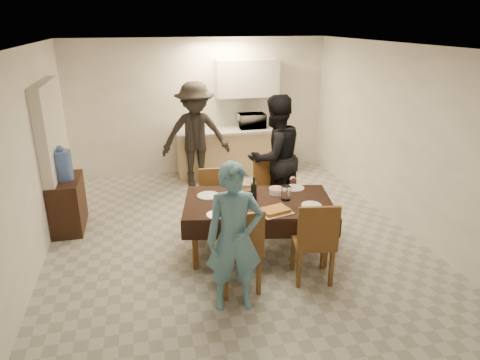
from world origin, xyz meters
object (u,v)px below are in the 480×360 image
Objects in this scene: savoury_tart at (275,210)px; microwave at (252,121)px; water_pitcher at (286,193)px; person_far at (275,157)px; console at (68,204)px; person_near at (234,238)px; dining_table at (258,203)px; wine_bottle at (254,188)px; water_jug at (62,165)px; person_kitchen at (196,135)px.

savoury_tart is 3.55m from microwave.
person_far is at bearing 79.70° from water_pitcher.
microwave is (3.25, 1.79, 0.67)m from console.
console is 0.51× the size of person_near.
person_near is at bearing -131.99° from water_pitcher.
savoury_tart is (0.10, -0.38, 0.06)m from dining_table.
person_near is at bearing -50.18° from console.
wine_bottle is at bearing 146.59° from dining_table.
person_near is at bearing -106.06° from dining_table.
person_kitchen is at bearing 32.87° from water_jug.
wine_bottle is at bearing -81.61° from person_kitchen.
savoury_tart is at bearing -70.77° from wine_bottle.
dining_table is at bearing 171.87° from water_pitcher.
wine_bottle is at bearing -27.00° from console.
water_jug reaches higher than savoury_tart.
water_jug is 2.77m from wine_bottle.
microwave is 2.06m from person_far.
person_kitchen reaches higher than person_near.
water_pitcher is 0.10× the size of person_far.
console is 3.77m from microwave.
person_near is (1.96, -2.36, 0.42)m from console.
wine_bottle is 1.21m from person_near.
console is 4.38× the size of water_pitcher.
person_near reaches higher than water_pitcher.
water_jug is 3.07m from person_far.
dining_table is 0.40m from savoury_tart.
person_kitchen reaches higher than water_pitcher.
console is 2.62× the size of wine_bottle.
dining_table is 2.47× the size of console.
console is at bearing 147.18° from savoury_tart.
water_jug is 1.10× the size of savoury_tart.
water_pitcher is 1.35m from person_near.
water_pitcher is 2.81m from person_kitchen.
console is 0.44× the size of person_kitchen.
water_pitcher is at bearing -73.81° from person_kitchen.
dining_table is 0.20m from wine_bottle.
person_far reaches higher than water_pitcher.
console is 0.59m from water_jug.
dining_table is 4.87× the size of water_jug.
person_kitchen is at bearing -77.98° from person_far.
person_far is at bearing -58.41° from person_kitchen.
water_pitcher reaches higher than savoury_tart.
person_kitchen reaches higher than person_far.
person_kitchen is (-0.98, 1.60, 0.00)m from person_far.
person_far is 1.88m from person_kitchen.
person_kitchen is at bearing 106.19° from water_pitcher.
dining_table is at bearing 76.69° from microwave.
microwave is at bearing 28.92° from console.
water_pitcher is at bearing 83.06° from microwave.
person_far is at bearing -4.76° from water_jug.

